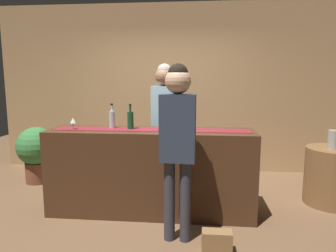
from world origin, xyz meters
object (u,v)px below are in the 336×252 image
Objects in this scene: wine_glass_mid_counter at (177,122)px; bartender at (165,114)px; vase_on_side_table at (333,140)px; potted_plant_tall at (37,151)px; customer_sipping at (178,133)px; wine_glass_near_customer at (73,121)px; wine_bottle_clear at (112,119)px; round_side_table at (332,176)px; wine_bottle_green at (130,120)px; handbag at (217,242)px.

wine_glass_mid_counter is 0.08× the size of bartender.
vase_on_side_table is 4.25m from potted_plant_tall.
customer_sipping reaches higher than potted_plant_tall.
customer_sipping is at bearing -23.81° from wine_glass_near_customer.
vase_on_side_table is (2.74, 0.35, -0.27)m from wine_bottle_clear.
wine_glass_near_customer is 0.60× the size of vase_on_side_table.
wine_bottle_clear is 0.46m from wine_glass_near_customer.
wine_glass_near_customer is at bearing -170.94° from vase_on_side_table.
customer_sipping reaches higher than round_side_table.
wine_bottle_green and wine_bottle_clear have the same top height.
round_side_table reaches higher than handbag.
vase_on_side_table is at bearing 9.32° from wine_bottle_green.
handbag is at bearing -24.97° from wine_glass_near_customer.
customer_sipping is 1.08m from handbag.
potted_plant_tall is (-1.71, 0.90, -0.62)m from wine_bottle_green.
wine_glass_mid_counter is at bearing -166.84° from vase_on_side_table.
wine_glass_near_customer is 1.56m from potted_plant_tall.
wine_glass_mid_counter reaches higher than potted_plant_tall.
bartender is 2.07× the size of potted_plant_tall.
bartender reaches higher than wine_bottle_clear.
potted_plant_tall reaches higher than round_side_table.
customer_sipping reaches higher than wine_glass_near_customer.
wine_bottle_clear is at bearing 172.91° from wine_glass_mid_counter.
potted_plant_tall is 3.14× the size of handbag.
customer_sipping is at bearing -85.28° from wine_glass_mid_counter.
handbag is at bearing -26.36° from customer_sipping.
bartender is at bearing -9.39° from potted_plant_tall.
handbag is at bearing -36.91° from wine_bottle_clear.
bartender reaches higher than wine_glass_mid_counter.
customer_sipping reaches higher than wine_glass_mid_counter.
handbag is (1.23, -0.93, -1.02)m from wine_bottle_clear.
wine_bottle_clear reaches higher than wine_glass_mid_counter.
wine_bottle_clear is at bearing -172.63° from vase_on_side_table.
handbag is (0.38, -0.21, -0.99)m from customer_sipping.
wine_bottle_green is 2.10× the size of wine_glass_mid_counter.
customer_sipping is 7.33× the size of vase_on_side_table.
wine_bottle_green reaches higher than potted_plant_tall.
handbag is (2.70, -1.77, -0.40)m from potted_plant_tall.
wine_glass_near_customer is at bearing -177.58° from wine_glass_mid_counter.
customer_sipping is at bearing -47.31° from wine_bottle_green.
wine_bottle_green is at bearing 135.05° from customer_sipping.
wine_glass_near_customer is at bearing 155.03° from handbag.
wine_bottle_green reaches higher than round_side_table.
wine_glass_mid_counter is 0.64m from bartender.
bartender is at bearing 109.24° from wine_glass_mid_counter.
round_side_table is 2.64× the size of handbag.
potted_plant_tall is (-1.47, 0.84, -0.62)m from wine_bottle_clear.
wine_glass_mid_counter is at bearing -4.47° from wine_bottle_green.
wine_bottle_clear is at bearing 43.16° from bartender.
bartender is at bearing 114.29° from handbag.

